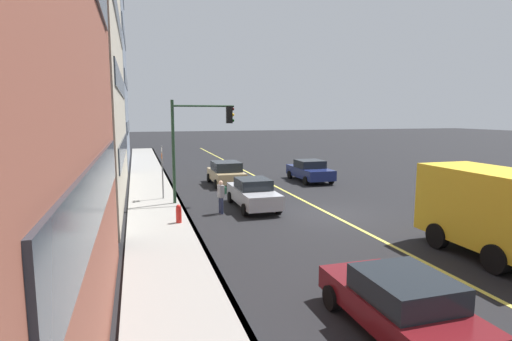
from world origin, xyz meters
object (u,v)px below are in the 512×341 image
at_px(car_silver, 253,193).
at_px(traffic_light_mast, 197,134).
at_px(car_tan, 226,173).
at_px(car_navy, 310,171).
at_px(fire_hydrant, 179,215).
at_px(pedestrian_with_backpack, 221,195).
at_px(street_sign_post, 162,169).
at_px(car_maroon, 400,302).

xyz_separation_m(car_silver, traffic_light_mast, (1.63, 2.55, 2.97)).
bearing_deg(car_tan, car_navy, -92.57).
relative_size(car_silver, fire_hydrant, 4.86).
xyz_separation_m(pedestrian_with_backpack, fire_hydrant, (-1.63, 2.20, -0.47)).
distance_m(car_silver, pedestrian_with_backpack, 1.94).
distance_m(car_tan, traffic_light_mast, 6.83).
relative_size(car_navy, traffic_light_mast, 0.82).
bearing_deg(car_silver, traffic_light_mast, 57.37).
distance_m(car_silver, street_sign_post, 5.35).
height_order(car_silver, car_tan, car_tan).
xyz_separation_m(car_tan, fire_hydrant, (-9.52, 4.17, -0.35)).
bearing_deg(car_tan, car_silver, 178.61).
relative_size(pedestrian_with_backpack, street_sign_post, 0.53).
bearing_deg(street_sign_post, car_tan, -47.04).
relative_size(car_silver, pedestrian_with_backpack, 2.83).
bearing_deg(car_tan, street_sign_post, 132.96).
height_order(traffic_light_mast, street_sign_post, traffic_light_mast).
distance_m(car_silver, car_tan, 7.18).
height_order(car_maroon, traffic_light_mast, traffic_light_mast).
xyz_separation_m(car_maroon, car_silver, (12.39, -0.30, 0.05)).
distance_m(car_silver, car_navy, 9.31).
relative_size(car_navy, fire_hydrant, 4.76).
xyz_separation_m(car_maroon, traffic_light_mast, (14.02, 2.25, 3.02)).
bearing_deg(car_silver, car_tan, -1.39).
bearing_deg(car_silver, fire_hydrant, 120.42).
height_order(car_tan, traffic_light_mast, traffic_light_mast).
bearing_deg(car_navy, car_silver, 137.85).
bearing_deg(traffic_light_mast, fire_hydrant, 160.03).
relative_size(car_tan, street_sign_post, 1.34).
bearing_deg(car_silver, pedestrian_with_backpack, 111.60).
distance_m(pedestrian_with_backpack, traffic_light_mast, 3.73).
height_order(car_silver, street_sign_post, street_sign_post).
bearing_deg(car_navy, traffic_light_mast, 120.93).
relative_size(car_maroon, pedestrian_with_backpack, 2.56).
distance_m(car_tan, fire_hydrant, 10.40).
relative_size(pedestrian_with_backpack, fire_hydrant, 1.72).
bearing_deg(fire_hydrant, traffic_light_mast, -19.97).
bearing_deg(car_navy, car_maroon, 161.27).
relative_size(car_silver, traffic_light_mast, 0.83).
xyz_separation_m(car_navy, street_sign_post, (-3.89, 10.54, 1.03)).
bearing_deg(traffic_light_mast, car_silver, -122.63).
bearing_deg(pedestrian_with_backpack, traffic_light_mast, 17.85).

